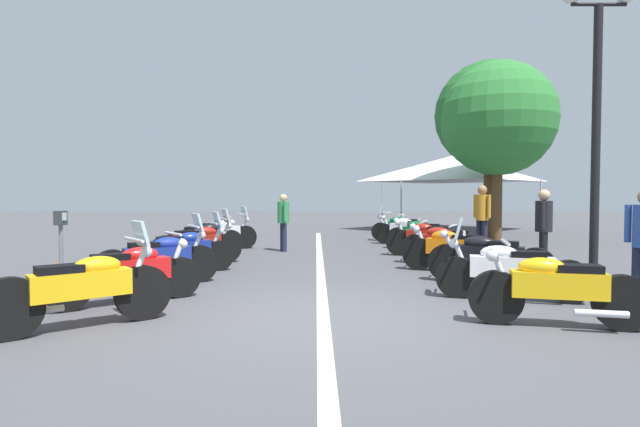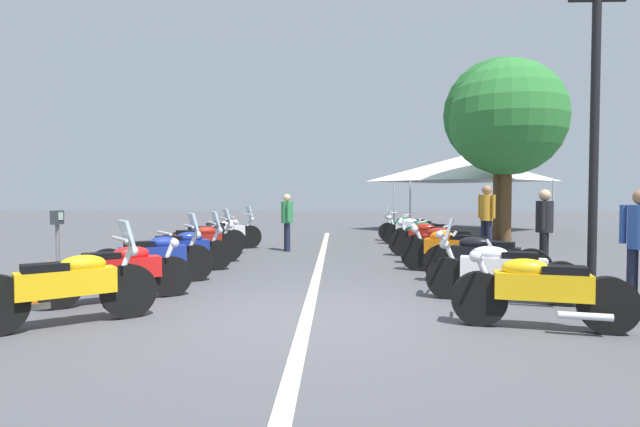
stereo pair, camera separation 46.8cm
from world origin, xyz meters
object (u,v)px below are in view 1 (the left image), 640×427
Objects in this scene: motorcycle_left_row_0 at (84,287)px; motorcycle_right_row_6 at (422,234)px; motorcycle_left_row_1 at (129,272)px; street_lamp_twin_globe at (597,82)px; motorcycle_right_row_3 at (453,249)px; motorcycle_left_row_6 at (220,233)px; motorcycle_right_row_1 at (509,269)px; bystander_4 at (544,224)px; roadside_tree_1 at (489,115)px; roadside_tree_0 at (498,119)px; motorcycle_left_row_4 at (198,243)px; motorcycle_right_row_4 at (446,243)px; motorcycle_right_row_2 at (489,257)px; motorcycle_left_row_5 at (205,238)px; bystander_2 at (482,214)px; traffic_cone_0 at (55,283)px; motorcycle_right_row_0 at (556,288)px; motorcycle_left_row_3 at (183,250)px; motorcycle_left_row_2 at (159,258)px; motorcycle_right_row_8 at (402,227)px; motorcycle_right_row_7 at (409,230)px; event_tent at (452,169)px; parking_meter at (61,236)px; motorcycle_right_row_5 at (428,238)px; bystander_0 at (283,218)px.

motorcycle_right_row_6 is at bearing 17.61° from motorcycle_left_row_0.
motorcycle_left_row_1 is 0.36× the size of street_lamp_twin_globe.
motorcycle_right_row_3 is 4.11m from motorcycle_right_row_6.
motorcycle_left_row_6 is 8.69m from motorcycle_right_row_1.
bystander_4 is 8.32m from roadside_tree_1.
roadside_tree_0 is at bearing 11.76° from motorcycle_left_row_1.
motorcycle_right_row_4 is at bearing -26.45° from motorcycle_left_row_4.
motorcycle_left_row_0 is 6.30m from motorcycle_right_row_2.
bystander_2 is at bearing -27.55° from motorcycle_left_row_5.
motorcycle_left_row_1 reaches higher than traffic_cone_0.
roadside_tree_0 is (3.80, -1.75, 2.98)m from bystander_2.
roadside_tree_1 is at bearing -6.93° from motorcycle_left_row_6.
motorcycle_left_row_3 is at bearing -23.57° from motorcycle_right_row_0.
motorcycle_left_row_3 is (2.79, -0.04, 0.01)m from motorcycle_left_row_1.
motorcycle_left_row_2 is at bearing -117.81° from motorcycle_left_row_6.
motorcycle_left_row_5 is 0.30× the size of roadside_tree_1.
motorcycle_left_row_0 is 0.83× the size of motorcycle_right_row_8.
motorcycle_left_row_4 is at bearing 0.91° from motorcycle_right_row_2.
motorcycle_right_row_7 is at bearing -43.17° from bystander_4.
motorcycle_left_row_0 reaches higher than motorcycle_right_row_1.
motorcycle_left_row_0 is 18.22m from event_tent.
motorcycle_left_row_6 is 1.02× the size of motorcycle_right_row_2.
motorcycle_left_row_6 is at bearing 54.07° from motorcycle_left_row_1.
bystander_4 is (2.56, -1.65, 0.50)m from motorcycle_right_row_1.
motorcycle_left_row_2 is 0.93× the size of motorcycle_left_row_6.
street_lamp_twin_globe is at bearing 10.70° from parking_meter.
motorcycle_left_row_1 is 6.86m from motorcycle_right_row_4.
parking_meter is (-3.34, 1.34, 0.42)m from motorcycle_left_row_4.
motorcycle_right_row_5 is 3.42× the size of traffic_cone_0.
bystander_2 is at bearing 38.93° from parking_meter.
motorcycle_left_row_4 is 0.91× the size of motorcycle_right_row_8.
motorcycle_left_row_2 is 15.87m from event_tent.
roadside_tree_1 reaches higher than bystander_0.
motorcycle_right_row_1 reaches higher than motorcycle_left_row_3.
motorcycle_right_row_7 is 1.22m from motorcycle_right_row_8.
parking_meter is 2.10× the size of traffic_cone_0.
motorcycle_right_row_8 is at bearing -67.34° from motorcycle_right_row_3.
motorcycle_left_row_4 is at bearing -15.12° from traffic_cone_0.
motorcycle_left_row_1 is 0.86× the size of motorcycle_right_row_5.
bystander_2 is at bearing 159.34° from roadside_tree_1.
motorcycle_right_row_1 is (-6.73, -5.49, -0.01)m from motorcycle_left_row_6.
motorcycle_right_row_5 is (2.53, -0.08, 0.00)m from motorcycle_right_row_3.
motorcycle_left_row_2 is 0.96× the size of motorcycle_right_row_3.
traffic_cone_0 is (-1.39, 1.05, -0.18)m from motorcycle_left_row_2.
street_lamp_twin_globe is at bearing -38.20° from motorcycle_left_row_3.
motorcycle_left_row_2 is 7.85m from street_lamp_twin_globe.
parking_meter is (-3.35, 6.83, 0.44)m from motorcycle_right_row_4.
event_tent is at bearing 61.90° from parking_meter.
roadside_tree_1 is at bearing -108.27° from motorcycle_right_row_5.
motorcycle_left_row_2 reaches higher than motorcycle_left_row_5.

